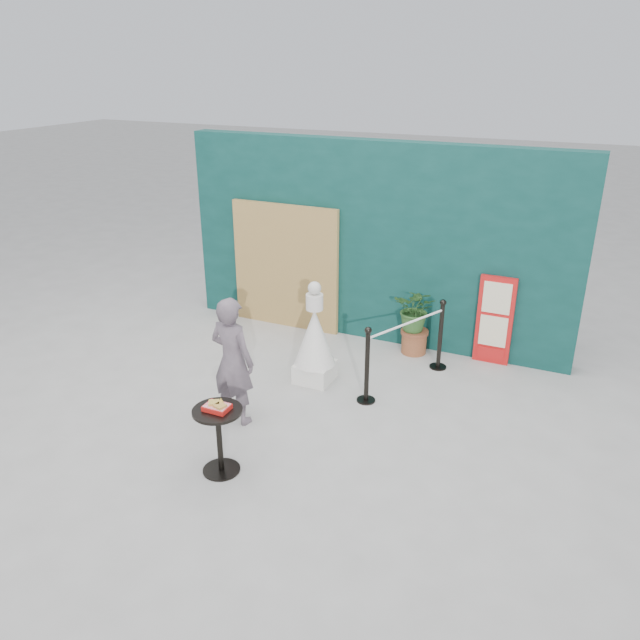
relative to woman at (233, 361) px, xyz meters
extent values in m
plane|color=#ADAAA5|center=(0.63, -0.11, -0.79)|extent=(60.00, 60.00, 0.00)
cube|color=#0B322E|center=(0.63, 3.04, 0.71)|extent=(6.00, 0.30, 3.00)
cube|color=tan|center=(-0.77, 2.83, 0.21)|extent=(1.80, 0.08, 2.00)
imported|color=#685964|center=(0.00, 0.00, 0.00)|extent=(0.62, 0.44, 1.58)
cube|color=red|center=(2.53, 2.85, -0.14)|extent=(0.50, 0.06, 1.30)
cube|color=beige|center=(2.53, 2.82, 0.21)|extent=(0.38, 0.02, 0.45)
cube|color=beige|center=(2.53, 2.82, -0.29)|extent=(0.38, 0.02, 0.45)
cube|color=red|center=(2.53, 2.82, -0.64)|extent=(0.38, 0.02, 0.18)
cube|color=white|center=(0.45, 1.30, -0.66)|extent=(0.48, 0.48, 0.26)
cone|color=white|center=(0.45, 1.30, -0.14)|extent=(0.56, 0.56, 0.78)
cylinder|color=silver|center=(0.45, 1.30, 0.35)|extent=(0.23, 0.23, 0.21)
sphere|color=beige|center=(0.45, 1.30, 0.54)|extent=(0.17, 0.17, 0.17)
cylinder|color=black|center=(0.40, -0.94, -0.78)|extent=(0.40, 0.40, 0.02)
cylinder|color=black|center=(0.40, -0.94, -0.43)|extent=(0.06, 0.06, 0.72)
cylinder|color=black|center=(0.40, -0.94, -0.06)|extent=(0.52, 0.52, 0.03)
cube|color=red|center=(0.40, -0.94, -0.02)|extent=(0.26, 0.19, 0.05)
cube|color=red|center=(0.40, -0.94, 0.01)|extent=(0.24, 0.17, 0.00)
cube|color=#E2BB52|center=(0.36, -0.93, 0.03)|extent=(0.15, 0.14, 0.02)
cube|color=#BD9845|center=(0.45, -0.96, 0.03)|extent=(0.13, 0.13, 0.02)
cone|color=yellow|center=(0.42, -0.89, 0.04)|extent=(0.06, 0.06, 0.06)
cylinder|color=brown|center=(1.43, 2.70, -0.64)|extent=(0.37, 0.37, 0.31)
cylinder|color=brown|center=(1.43, 2.70, -0.46)|extent=(0.41, 0.41, 0.05)
imported|color=#2D5625|center=(1.43, 2.70, -0.10)|extent=(0.61, 0.53, 0.67)
cylinder|color=black|center=(1.29, 1.07, -0.78)|extent=(0.24, 0.24, 0.02)
cylinder|color=black|center=(1.29, 1.07, -0.31)|extent=(0.06, 0.06, 0.96)
sphere|color=black|center=(1.29, 1.07, 0.20)|extent=(0.09, 0.09, 0.09)
cylinder|color=black|center=(1.89, 2.37, -0.78)|extent=(0.24, 0.24, 0.02)
cylinder|color=black|center=(1.89, 2.37, -0.31)|extent=(0.06, 0.06, 0.96)
sphere|color=black|center=(1.89, 2.37, 0.20)|extent=(0.09, 0.09, 0.09)
cylinder|color=white|center=(1.59, 1.72, 0.09)|extent=(0.63, 1.31, 0.03)
camera|label=1|loc=(3.65, -5.51, 3.28)|focal=35.00mm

